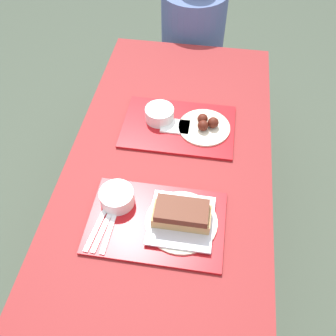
# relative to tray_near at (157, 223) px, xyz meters

# --- Properties ---
(ground_plane) EXTENTS (12.00, 12.00, 0.00)m
(ground_plane) POSITION_rel_tray_near_xyz_m (-0.00, 0.22, -0.77)
(ground_plane) COLOR #424C3D
(picnic_table) EXTENTS (0.76, 1.66, 0.77)m
(picnic_table) POSITION_rel_tray_near_xyz_m (-0.00, 0.22, -0.11)
(picnic_table) COLOR maroon
(picnic_table) RESTS_ON ground_plane
(picnic_bench_far) EXTENTS (0.73, 0.28, 0.47)m
(picnic_bench_far) POSITION_rel_tray_near_xyz_m (-0.00, 1.27, -0.39)
(picnic_bench_far) COLOR maroon
(picnic_bench_far) RESTS_ON ground_plane
(tray_near) EXTENTS (0.45, 0.30, 0.01)m
(tray_near) POSITION_rel_tray_near_xyz_m (0.00, 0.00, 0.00)
(tray_near) COLOR #B21419
(tray_near) RESTS_ON picnic_table
(tray_far) EXTENTS (0.45, 0.30, 0.01)m
(tray_far) POSITION_rel_tray_near_xyz_m (0.01, 0.45, 0.00)
(tray_far) COLOR #B21419
(tray_far) RESTS_ON picnic_table
(bowl_coleslaw_near) EXTENTS (0.12, 0.12, 0.05)m
(bowl_coleslaw_near) POSITION_rel_tray_near_xyz_m (-0.15, 0.06, 0.04)
(bowl_coleslaw_near) COLOR white
(bowl_coleslaw_near) RESTS_ON tray_near
(brisket_sandwich_plate) EXTENTS (0.24, 0.24, 0.08)m
(brisket_sandwich_plate) POSITION_rel_tray_near_xyz_m (0.08, 0.01, 0.04)
(brisket_sandwich_plate) COLOR beige
(brisket_sandwich_plate) RESTS_ON tray_near
(plastic_fork_near) EXTENTS (0.04, 0.17, 0.00)m
(plastic_fork_near) POSITION_rel_tray_near_xyz_m (-0.17, -0.06, 0.01)
(plastic_fork_near) COLOR white
(plastic_fork_near) RESTS_ON tray_near
(plastic_knife_near) EXTENTS (0.02, 0.17, 0.00)m
(plastic_knife_near) POSITION_rel_tray_near_xyz_m (-0.15, -0.06, 0.01)
(plastic_knife_near) COLOR white
(plastic_knife_near) RESTS_ON tray_near
(plastic_spoon_near) EXTENTS (0.04, 0.17, 0.00)m
(plastic_spoon_near) POSITION_rel_tray_near_xyz_m (-0.19, -0.06, 0.01)
(plastic_spoon_near) COLOR white
(plastic_spoon_near) RESTS_ON tray_near
(condiment_packet) EXTENTS (0.04, 0.03, 0.01)m
(condiment_packet) POSITION_rel_tray_near_xyz_m (-0.01, 0.07, 0.01)
(condiment_packet) COLOR teal
(condiment_packet) RESTS_ON tray_near
(bowl_coleslaw_far) EXTENTS (0.12, 0.12, 0.05)m
(bowl_coleslaw_far) POSITION_rel_tray_near_xyz_m (-0.07, 0.48, 0.04)
(bowl_coleslaw_far) COLOR white
(bowl_coleslaw_far) RESTS_ON tray_far
(wings_plate_far) EXTENTS (0.21, 0.21, 0.05)m
(wings_plate_far) POSITION_rel_tray_near_xyz_m (0.12, 0.46, 0.02)
(wings_plate_far) COLOR beige
(wings_plate_far) RESTS_ON tray_far
(napkin_far) EXTENTS (0.11, 0.08, 0.01)m
(napkin_far) POSITION_rel_tray_near_xyz_m (-0.01, 0.44, 0.01)
(napkin_far) COLOR white
(napkin_far) RESTS_ON tray_far
(person_seated_across) EXTENTS (0.35, 0.35, 0.65)m
(person_seated_across) POSITION_rel_tray_near_xyz_m (-0.02, 1.27, -0.04)
(person_seated_across) COLOR #4C6093
(person_seated_across) RESTS_ON picnic_bench_far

